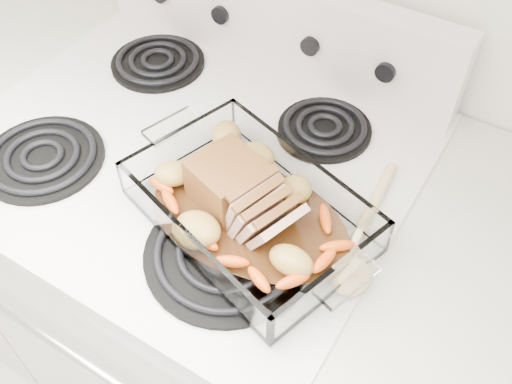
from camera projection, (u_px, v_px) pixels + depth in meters
The scene contains 6 objects.
electric_range at pixel (205, 282), 1.35m from camera, with size 0.78×0.70×1.12m.
counter_left at pixel (10, 178), 1.59m from camera, with size 0.58×0.68×0.93m.
baking_dish at pixel (249, 213), 0.87m from camera, with size 0.36×0.24×0.07m.
pork_roast at pixel (234, 194), 0.86m from camera, with size 0.18×0.10×0.08m.
roast_vegetables at pixel (259, 193), 0.89m from camera, with size 0.35×0.19×0.04m.
wooden_spoon at pixel (360, 246), 0.85m from camera, with size 0.07×0.27×0.02m.
Camera 1 is at (0.48, 1.10, 1.64)m, focal length 40.00 mm.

